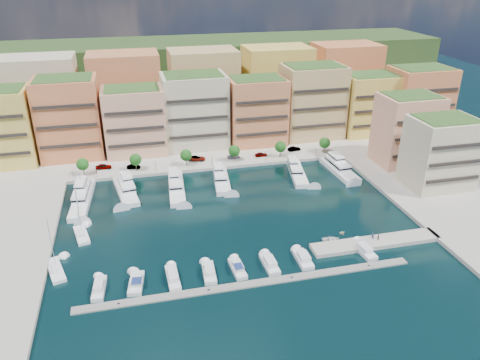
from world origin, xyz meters
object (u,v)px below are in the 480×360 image
Objects in this scene: lamppost_3 at (265,153)px; tree_3 at (234,151)px; cruiser_6 at (303,259)px; tender_1 at (342,232)px; lamppost_2 at (212,158)px; car_3 at (234,156)px; person_0 at (373,236)px; cruiser_1 at (136,283)px; car_4 at (261,154)px; cruiser_4 at (238,269)px; tree_0 at (83,164)px; cruiser_2 at (173,278)px; sailboat_2 at (79,214)px; car_2 at (197,158)px; yacht_1 at (126,189)px; yacht_6 at (339,168)px; tree_1 at (135,160)px; yacht_3 at (221,179)px; cruiser_3 at (209,273)px; cruiser_5 at (270,264)px; person_1 at (378,237)px; tender_0 at (331,239)px; yacht_2 at (176,186)px; tree_4 at (280,147)px; sailboat_1 at (82,235)px; lamppost_0 at (96,169)px; car_0 at (104,166)px; car_5 at (294,149)px; lamppost_1 at (155,163)px; lamppost_4 at (316,149)px; tree_2 at (186,155)px; cruiser_0 at (99,288)px; sailboat_0 at (56,271)px; yacht_0 at (82,197)px; cruiser_8 at (364,250)px; car_1 at (134,167)px; tree_5 at (325,143)px.

tree_3 is at bearing 167.05° from lamppost_3.
tree_3 reaches higher than cruiser_6.
lamppost_2 is at bearing 18.71° from tender_1.
person_0 is at bearing -165.61° from car_3.
car_4 is (44.29, 60.24, 1.15)m from cruiser_1.
tree_3 is at bearing 77.76° from cruiser_4.
cruiser_2 is (21.28, -58.09, -4.20)m from tree_0.
sailboat_2 reaches higher than car_2.
yacht_6 is (67.04, -0.17, 0.12)m from yacht_1.
tree_0 reaches higher than cruiser_2.
tree_1 reaches higher than yacht_3.
cruiser_5 is (13.64, -0.00, -0.00)m from cruiser_3.
yacht_6 is 42.79m from person_1.
tree_0 is 72.22m from cruiser_5.
yacht_6 is 4.59× the size of tender_0.
yacht_2 is 49.81m from tender_0.
cruiser_5 is at bearing -179.97° from cruiser_6.
sailboat_1 is at bearing -150.55° from tree_4.
yacht_2 is at bearing 39.17° from sailboat_1.
tree_4 is 60.05m from lamppost_0.
car_0 is at bearing 110.59° from cruiser_3.
cruiser_4 is (-4.60, -55.80, -3.26)m from lamppost_2.
tree_4 is 8.44m from car_5.
person_1 is (48.48, -53.04, -2.05)m from lamppost_1.
tree_3 is at bearing 175.30° from lamppost_4.
tree_1 is at bearing 114.70° from cruiser_5.
car_2 is at bearing 86.24° from car_4.
yacht_3 is at bearing -55.05° from tree_2.
car_0 reaches higher than cruiser_0.
tree_0 is 88.40m from person_0.
sailboat_0 is at bearing -143.84° from tree_4.
lamppost_1 is 25.42m from yacht_0.
cruiser_2 is at bearing -69.88° from tree_0.
person_0 is (-1.04, -58.85, 0.10)m from car_5.
tender_1 is at bearing 99.60° from cruiser_8.
tree_2 is 67.47m from person_1.
tree_2 reaches higher than lamppost_4.
tender_1 is at bearing -62.88° from lamppost_2.
cruiser_6 is (23.62, -43.59, -0.66)m from yacht_2.
yacht_3 is 10.75× the size of person_0.
car_1 is 2.75× the size of person_1.
lamppost_2 is at bearing 78.92° from cruiser_3.
sailboat_1 is 3.06× the size of tender_0.
sailboat_0 is at bearing -140.53° from yacht_3.
lamppost_1 is 0.32× the size of sailboat_2.
tree_5 is at bearing 1.73° from lamppost_0.
cruiser_6 is (7.88, 0.00, 0.00)m from cruiser_5.
tree_4 is 26.61m from yacht_3.
tree_0 is at bearing 180.00° from tree_1.
cruiser_1 is at bearing 128.61° from car_5.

